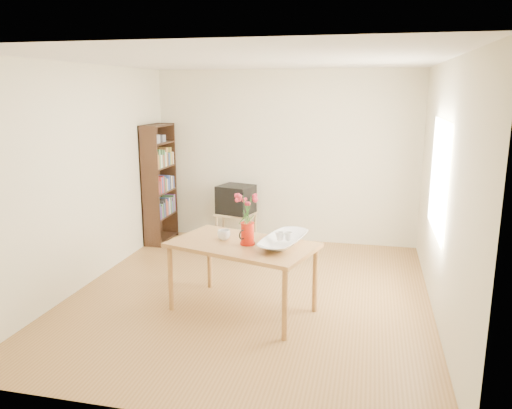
% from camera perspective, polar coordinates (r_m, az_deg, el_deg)
% --- Properties ---
extents(room, '(4.50, 4.50, 4.50)m').
position_cam_1_polar(room, '(5.44, -0.40, 2.40)').
color(room, brown).
rests_on(room, ground).
extents(table, '(1.64, 1.22, 0.75)m').
position_cam_1_polar(table, '(5.20, -1.57, -5.26)').
color(table, '#986534').
rests_on(table, ground).
extents(tv_stand, '(0.60, 0.45, 0.46)m').
position_cam_1_polar(tv_stand, '(7.67, -2.28, -1.47)').
color(tv_stand, tan).
rests_on(tv_stand, ground).
extents(bookshelf, '(0.28, 0.70, 1.80)m').
position_cam_1_polar(bookshelf, '(7.75, -10.96, 1.89)').
color(bookshelf, black).
rests_on(bookshelf, ground).
extents(pitcher, '(0.15, 0.22, 0.23)m').
position_cam_1_polar(pitcher, '(5.11, -0.99, -3.43)').
color(pitcher, red).
rests_on(pitcher, table).
extents(flowers, '(0.27, 0.27, 0.38)m').
position_cam_1_polar(flowers, '(5.03, -1.00, -0.11)').
color(flowers, '#CA2F45').
rests_on(flowers, pitcher).
extents(mug, '(0.16, 0.16, 0.11)m').
position_cam_1_polar(mug, '(5.29, -3.69, -3.49)').
color(mug, white).
rests_on(mug, table).
extents(bowl, '(0.63, 0.63, 0.50)m').
position_cam_1_polar(bowl, '(5.06, 3.19, -1.91)').
color(bowl, white).
rests_on(bowl, table).
extents(teacup_a, '(0.11, 0.11, 0.07)m').
position_cam_1_polar(teacup_a, '(5.08, 2.74, -2.38)').
color(teacup_a, white).
rests_on(teacup_a, bowl).
extents(teacup_b, '(0.08, 0.08, 0.07)m').
position_cam_1_polar(teacup_b, '(5.09, 3.72, -2.38)').
color(teacup_b, white).
rests_on(teacup_b, bowl).
extents(television, '(0.59, 0.56, 0.42)m').
position_cam_1_polar(television, '(7.62, -2.27, 0.67)').
color(television, black).
rests_on(television, tv_stand).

